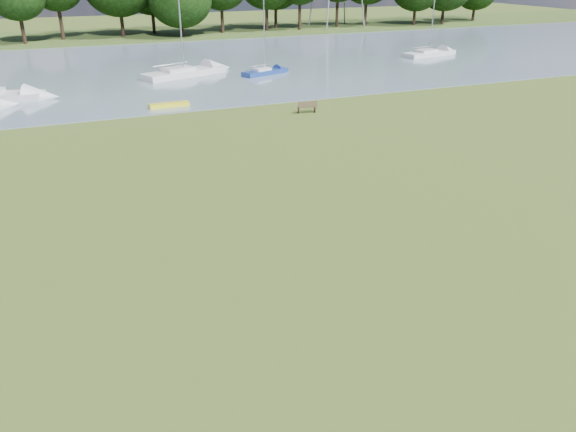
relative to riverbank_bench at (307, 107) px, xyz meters
name	(u,v)px	position (x,y,z in m)	size (l,w,h in m)	color
ground	(241,247)	(-11.24, -18.39, -0.44)	(220.00, 220.00, 0.00)	#5F692D
river	(111,71)	(-11.24, 23.61, -0.44)	(220.00, 40.00, 0.10)	slate
far_bank	(86,38)	(-11.24, 53.61, -0.44)	(220.00, 20.00, 0.40)	#4C6626
riverbank_bench	(307,107)	(0.00, 0.00, 0.00)	(1.47, 0.65, 0.87)	brown
kayak	(169,105)	(-9.03, 5.61, -0.24)	(3.02, 0.70, 0.30)	yellow
sailboat_0	(264,70)	(2.43, 15.46, 0.02)	(5.02, 2.89, 7.06)	navy
sailboat_2	(429,52)	(24.56, 19.31, 0.07)	(7.23, 3.25, 8.33)	silver
sailboat_5	(183,71)	(-5.10, 17.78, 0.13)	(8.69, 5.24, 9.73)	silver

